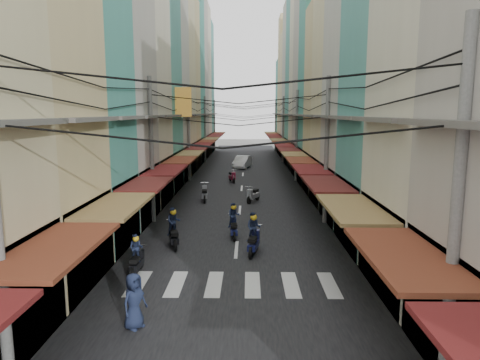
# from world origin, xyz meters

# --- Properties ---
(ground) EXTENTS (160.00, 160.00, 0.00)m
(ground) POSITION_xyz_m (0.00, 0.00, 0.00)
(ground) COLOR slate
(ground) RESTS_ON ground
(road) EXTENTS (10.00, 80.00, 0.02)m
(road) POSITION_xyz_m (0.00, 20.00, 0.01)
(road) COLOR black
(road) RESTS_ON ground
(sidewalk_left) EXTENTS (3.00, 80.00, 0.06)m
(sidewalk_left) POSITION_xyz_m (-6.50, 20.00, 0.03)
(sidewalk_left) COLOR slate
(sidewalk_left) RESTS_ON ground
(sidewalk_right) EXTENTS (3.00, 80.00, 0.06)m
(sidewalk_right) POSITION_xyz_m (6.50, 20.00, 0.03)
(sidewalk_right) COLOR slate
(sidewalk_right) RESTS_ON ground
(crosswalk) EXTENTS (7.55, 2.40, 0.01)m
(crosswalk) POSITION_xyz_m (-0.00, -6.00, 0.03)
(crosswalk) COLOR silver
(crosswalk) RESTS_ON ground
(building_row_left) EXTENTS (7.80, 67.67, 23.70)m
(building_row_left) POSITION_xyz_m (-7.92, 16.56, 9.78)
(building_row_left) COLOR beige
(building_row_left) RESTS_ON ground
(building_row_right) EXTENTS (7.80, 68.98, 22.59)m
(building_row_right) POSITION_xyz_m (7.92, 16.45, 9.41)
(building_row_right) COLOR teal
(building_row_right) RESTS_ON ground
(utility_poles) EXTENTS (10.20, 66.13, 8.20)m
(utility_poles) POSITION_xyz_m (0.00, 15.01, 6.59)
(utility_poles) COLOR gray
(utility_poles) RESTS_ON ground
(white_car) EXTENTS (5.17, 2.88, 1.72)m
(white_car) POSITION_xyz_m (-0.13, 27.11, 0.00)
(white_car) COLOR white
(white_car) RESTS_ON ground
(bicycle) EXTENTS (1.65, 0.95, 1.07)m
(bicycle) POSITION_xyz_m (6.46, 1.39, 0.00)
(bicycle) COLOR black
(bicycle) RESTS_ON ground
(moving_scooters) EXTENTS (5.11, 23.87, 1.88)m
(moving_scooters) POSITION_xyz_m (-1.19, 2.17, 0.54)
(moving_scooters) COLOR black
(moving_scooters) RESTS_ON ground
(parked_scooters) EXTENTS (13.11, 13.36, 1.00)m
(parked_scooters) POSITION_xyz_m (3.04, -2.97, 0.47)
(parked_scooters) COLOR black
(parked_scooters) RESTS_ON ground
(pedestrians) EXTENTS (13.48, 17.53, 2.26)m
(pedestrians) POSITION_xyz_m (-3.54, 0.62, 1.04)
(pedestrians) COLOR #29202B
(pedestrians) RESTS_ON ground
(market_umbrella) EXTENTS (2.08, 2.08, 2.20)m
(market_umbrella) POSITION_xyz_m (6.55, -1.64, 1.93)
(market_umbrella) COLOR #B2B2B7
(market_umbrella) RESTS_ON ground
(traffic_sign) EXTENTS (0.10, 0.65, 2.98)m
(traffic_sign) POSITION_xyz_m (5.92, -0.30, 2.17)
(traffic_sign) COLOR gray
(traffic_sign) RESTS_ON ground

